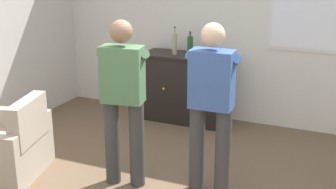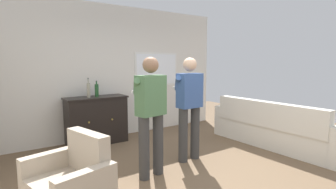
# 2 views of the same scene
# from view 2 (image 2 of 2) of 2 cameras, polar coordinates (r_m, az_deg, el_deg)

# --- Properties ---
(ground) EXTENTS (10.40, 10.40, 0.00)m
(ground) POSITION_cam_2_polar(r_m,az_deg,el_deg) (3.90, 6.21, -17.33)
(ground) COLOR brown
(wall_back_with_window) EXTENTS (5.20, 0.15, 2.80)m
(wall_back_with_window) POSITION_cam_2_polar(r_m,az_deg,el_deg) (5.83, -10.90, 4.90)
(wall_back_with_window) COLOR silver
(wall_back_with_window) RESTS_ON ground
(couch) EXTENTS (0.57, 2.55, 0.88)m
(couch) POSITION_cam_2_polar(r_m,az_deg,el_deg) (5.38, 21.58, -7.16)
(couch) COLOR silver
(couch) RESTS_ON ground
(armchair) EXTENTS (0.83, 1.01, 0.85)m
(armchair) POSITION_cam_2_polar(r_m,az_deg,el_deg) (3.10, -20.49, -18.54)
(armchair) COLOR #B2A38E
(armchair) RESTS_ON ground
(sideboard_cabinet) EXTENTS (1.18, 0.49, 0.94)m
(sideboard_cabinet) POSITION_cam_2_polar(r_m,az_deg,el_deg) (5.38, -15.28, -5.40)
(sideboard_cabinet) COLOR black
(sideboard_cabinet) RESTS_ON ground
(bottle_wine_green) EXTENTS (0.06, 0.06, 0.37)m
(bottle_wine_green) POSITION_cam_2_polar(r_m,az_deg,el_deg) (5.20, -16.91, 0.94)
(bottle_wine_green) COLOR gray
(bottle_wine_green) RESTS_ON sideboard_cabinet
(bottle_liquor_amber) EXTENTS (0.08, 0.08, 0.31)m
(bottle_liquor_amber) POSITION_cam_2_polar(r_m,az_deg,el_deg) (5.34, -15.26, 0.94)
(bottle_liquor_amber) COLOR #1E4C23
(bottle_liquor_amber) RESTS_ON sideboard_cabinet
(person_standing_left) EXTENTS (0.55, 0.50, 1.68)m
(person_standing_left) POSITION_cam_2_polar(r_m,az_deg,el_deg) (3.63, -3.85, -3.58)
(person_standing_left) COLOR #383838
(person_standing_left) RESTS_ON ground
(person_standing_right) EXTENTS (0.56, 0.48, 1.68)m
(person_standing_right) POSITION_cam_2_polar(r_m,az_deg,el_deg) (4.26, 4.59, -2.02)
(person_standing_right) COLOR #383838
(person_standing_right) RESTS_ON ground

